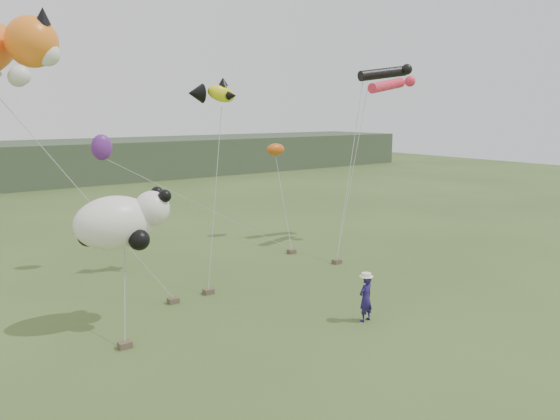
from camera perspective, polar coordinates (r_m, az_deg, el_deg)
The scene contains 8 objects.
ground at distance 19.50m, azimuth 7.27°, elevation -11.01°, with size 120.00×120.00×0.00m, color #385123.
headland at distance 58.78m, azimuth -26.92°, elevation 4.16°, with size 90.00×13.00×4.00m.
festival_attendant at distance 18.94m, azimuth 8.94°, elevation -9.11°, with size 0.59×0.38×1.61m, color #1E1652.
sandbag_anchors at distance 22.51m, azimuth -4.23°, elevation -7.74°, with size 11.81×6.17×0.20m.
fish_kite at distance 23.57m, azimuth -7.13°, elevation 12.05°, with size 2.16×1.41×1.16m.
tube_kites at distance 30.52m, azimuth 11.33°, elevation 13.38°, with size 3.99×2.37×1.70m.
panda_kite at distance 18.42m, azimuth -16.26°, elevation -1.11°, with size 3.09×2.00×1.92m.
misc_kites at distance 27.14m, azimuth -9.92°, elevation 6.38°, with size 11.00×1.45×1.43m.
Camera 1 is at (-12.61, -13.09, 7.05)m, focal length 35.00 mm.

